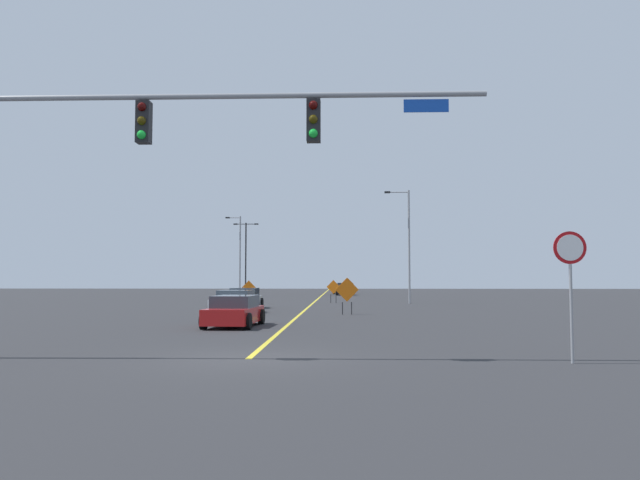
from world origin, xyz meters
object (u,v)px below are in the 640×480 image
at_px(traffic_signal_assembly, 144,145).
at_px(construction_sign_median_near, 333,288).
at_px(street_lamp_far_left, 407,241).
at_px(construction_sign_median_far, 249,289).
at_px(car_black_far, 344,289).
at_px(street_lamp_near_left, 246,253).
at_px(car_white_near, 235,302).
at_px(car_orange_mid, 340,289).
at_px(car_red_passing, 234,311).
at_px(stop_sign, 570,270).
at_px(construction_sign_left_lane, 347,291).
at_px(car_silver_approaching, 244,299).
at_px(street_lamp_mid_left, 239,253).
at_px(construction_sign_left_shoulder, 348,285).

relative_size(traffic_signal_assembly, construction_sign_median_near, 7.05).
relative_size(street_lamp_far_left, construction_sign_median_far, 4.95).
bearing_deg(car_black_far, street_lamp_near_left, -170.85).
relative_size(street_lamp_near_left, car_white_near, 1.82).
bearing_deg(car_orange_mid, street_lamp_near_left, -144.42).
relative_size(street_lamp_near_left, car_red_passing, 1.96).
xyz_separation_m(stop_sign, construction_sign_left_lane, (-5.01, 19.14, -0.89)).
height_order(street_lamp_near_left, car_silver_approaching, street_lamp_near_left).
height_order(street_lamp_near_left, car_orange_mid, street_lamp_near_left).
relative_size(construction_sign_median_far, car_orange_mid, 0.42).
bearing_deg(street_lamp_near_left, car_black_far, 9.15).
bearing_deg(construction_sign_median_near, street_lamp_near_left, 115.73).
bearing_deg(street_lamp_far_left, car_white_near, -128.17).
bearing_deg(street_lamp_mid_left, car_black_far, 34.79).
xyz_separation_m(construction_sign_median_far, car_red_passing, (2.61, -21.28, -0.51)).
bearing_deg(street_lamp_near_left, car_silver_approaching, -81.31).
distance_m(stop_sign, car_white_near, 22.93).
bearing_deg(construction_sign_left_lane, car_black_far, 89.98).
bearing_deg(car_red_passing, car_orange_mid, 85.50).
relative_size(traffic_signal_assembly, street_lamp_near_left, 1.54).
bearing_deg(car_orange_mid, construction_sign_left_shoulder, -86.50).
xyz_separation_m(traffic_signal_assembly, car_black_far, (5.20, 57.64, -4.60)).
distance_m(construction_sign_median_near, construction_sign_left_shoulder, 16.30).
bearing_deg(car_silver_approaching, car_black_far, 78.39).
relative_size(construction_sign_median_far, construction_sign_left_shoulder, 0.90).
distance_m(traffic_signal_assembly, construction_sign_left_lane, 19.78).
height_order(street_lamp_near_left, construction_sign_left_lane, street_lamp_near_left).
xyz_separation_m(traffic_signal_assembly, street_lamp_mid_left, (-5.91, 49.92, -0.60)).
height_order(construction_sign_left_shoulder, car_black_far, construction_sign_left_shoulder).
relative_size(construction_sign_left_lane, car_white_near, 0.43).
distance_m(traffic_signal_assembly, car_black_far, 58.05).
distance_m(traffic_signal_assembly, street_lamp_near_left, 56.15).
height_order(stop_sign, construction_sign_median_far, stop_sign).
xyz_separation_m(construction_sign_left_lane, car_orange_mid, (-0.44, 44.92, -0.62)).
xyz_separation_m(street_lamp_near_left, street_lamp_mid_left, (0.20, -5.90, -0.22)).
xyz_separation_m(construction_sign_median_far, car_black_far, (7.28, 26.20, -0.47)).
xyz_separation_m(car_black_far, car_white_near, (-6.24, -38.19, -0.05)).
bearing_deg(car_red_passing, construction_sign_median_far, 97.00).
xyz_separation_m(car_black_far, car_orange_mid, (-0.46, 5.94, -0.03)).
xyz_separation_m(construction_sign_left_lane, car_white_near, (-6.22, 0.78, -0.64)).
bearing_deg(construction_sign_left_shoulder, construction_sign_median_far, -111.67).
distance_m(construction_sign_median_far, car_black_far, 27.20).
xyz_separation_m(street_lamp_near_left, car_white_near, (5.07, -36.37, -4.26)).
height_order(construction_sign_left_lane, car_silver_approaching, construction_sign_left_lane).
xyz_separation_m(street_lamp_far_left, car_white_near, (-11.07, -14.09, -4.25)).
distance_m(street_lamp_mid_left, car_black_far, 14.10).
height_order(stop_sign, street_lamp_mid_left, street_lamp_mid_left).
relative_size(stop_sign, construction_sign_median_far, 1.70).
relative_size(construction_sign_median_near, car_red_passing, 0.43).
bearing_deg(traffic_signal_assembly, car_black_far, 84.84).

